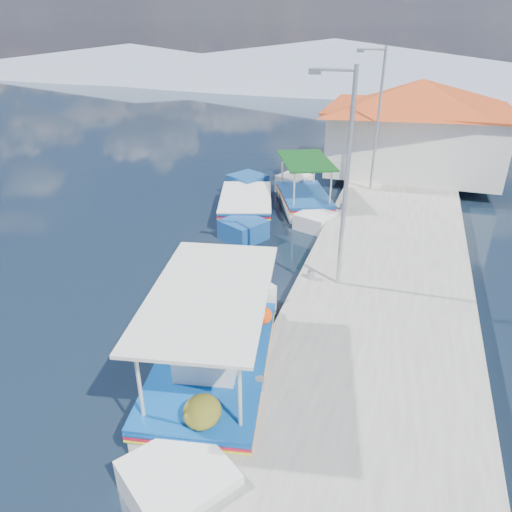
% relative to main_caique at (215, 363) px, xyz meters
% --- Properties ---
extents(ground, '(160.00, 160.00, 0.00)m').
position_rel_main_caique_xyz_m(ground, '(-2.59, 2.51, -0.52)').
color(ground, black).
rests_on(ground, ground).
extents(quay, '(5.00, 44.00, 0.50)m').
position_rel_main_caique_xyz_m(quay, '(3.31, 8.51, -0.27)').
color(quay, '#A8A79E').
rests_on(quay, ground).
extents(bollards, '(0.20, 17.20, 0.30)m').
position_rel_main_caique_xyz_m(bollards, '(1.21, 7.76, 0.13)').
color(bollards, '#A5A8AD').
rests_on(bollards, quay).
extents(main_caique, '(3.40, 8.07, 2.71)m').
position_rel_main_caique_xyz_m(main_caique, '(0.00, 0.00, 0.00)').
color(main_caique, white).
rests_on(main_caique, ground).
extents(caique_green_canopy, '(3.60, 5.84, 2.40)m').
position_rel_main_caique_xyz_m(caique_green_canopy, '(-0.57, 11.58, -0.16)').
color(caique_green_canopy, white).
rests_on(caique_green_canopy, ground).
extents(caique_blue_hull, '(3.41, 6.72, 1.25)m').
position_rel_main_caique_xyz_m(caique_blue_hull, '(-2.74, 10.08, -0.18)').
color(caique_blue_hull, navy).
rests_on(caique_blue_hull, ground).
extents(harbor_building, '(10.49, 10.49, 4.40)m').
position_rel_main_caique_xyz_m(harbor_building, '(3.61, 17.51, 2.25)').
color(harbor_building, white).
rests_on(harbor_building, quay).
extents(lamp_post_near, '(1.21, 0.14, 6.00)m').
position_rel_main_caique_xyz_m(lamp_post_near, '(1.92, 4.51, 3.33)').
color(lamp_post_near, '#A5A8AD').
rests_on(lamp_post_near, quay).
extents(lamp_post_far, '(1.21, 0.14, 6.00)m').
position_rel_main_caique_xyz_m(lamp_post_far, '(1.92, 13.51, 3.33)').
color(lamp_post_far, '#A5A8AD').
rests_on(lamp_post_far, quay).
extents(mountain_ridge, '(171.40, 96.00, 5.50)m').
position_rel_main_caique_xyz_m(mountain_ridge, '(3.96, 58.51, 1.52)').
color(mountain_ridge, gray).
rests_on(mountain_ridge, ground).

